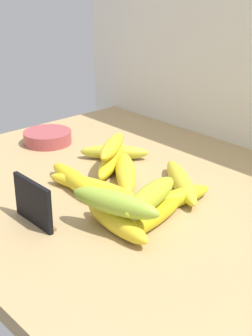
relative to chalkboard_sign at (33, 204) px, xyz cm
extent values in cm
cube|color=tan|center=(7.07, 22.05, -5.36)|extent=(110.00, 76.00, 3.00)
cube|color=black|center=(0.00, -0.07, 0.34)|extent=(11.00, 0.80, 8.40)
cube|color=olive|center=(0.00, 0.73, -3.56)|extent=(9.90, 1.20, 0.60)
cylinder|color=#A54549|center=(-33.37, 24.89, -2.26)|extent=(12.26, 12.26, 3.20)
ellipsoid|color=yellow|center=(-6.39, 13.89, -1.97)|extent=(20.22, 6.93, 3.77)
ellipsoid|color=yellow|center=(-9.93, 26.73, -1.97)|extent=(15.13, 18.83, 3.78)
ellipsoid|color=yellow|center=(-2.63, 15.09, -2.20)|extent=(20.54, 9.65, 3.31)
ellipsoid|color=gold|center=(8.36, 29.75, -1.97)|extent=(19.38, 14.86, 3.78)
ellipsoid|color=gold|center=(12.61, 24.06, -2.16)|extent=(5.50, 16.26, 3.39)
ellipsoid|color=yellow|center=(-2.42, 24.13, -1.75)|extent=(18.06, 15.74, 4.21)
ellipsoid|color=gold|center=(-13.57, 30.56, -2.09)|extent=(14.06, 13.88, 3.53)
ellipsoid|color=yellow|center=(12.10, 9.01, -1.92)|extent=(16.97, 5.23, 3.87)
ellipsoid|color=gold|center=(14.73, 15.98, -2.18)|extent=(7.01, 18.38, 3.35)
ellipsoid|color=#ABBC2A|center=(13.87, 15.37, 1.57)|extent=(8.56, 16.94, 4.14)
ellipsoid|color=yellow|center=(-9.47, 26.47, 1.62)|extent=(11.50, 14.72, 3.40)
ellipsoid|color=#96B537|center=(12.31, 8.46, 2.06)|extent=(17.46, 9.12, 4.10)
camera|label=1|loc=(68.29, -39.18, 40.10)|focal=52.20mm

